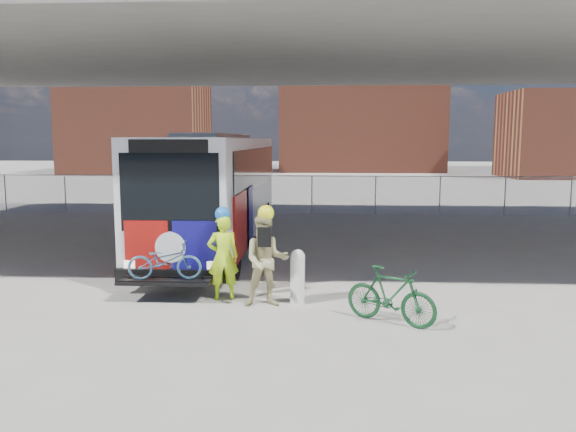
# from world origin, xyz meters

# --- Properties ---
(ground) EXTENTS (160.00, 160.00, 0.00)m
(ground) POSITION_xyz_m (0.00, 0.00, 0.00)
(ground) COLOR #9E9991
(ground) RESTS_ON ground
(bus) EXTENTS (2.67, 12.91, 3.69)m
(bus) POSITION_xyz_m (-2.00, 3.79, 2.11)
(bus) COLOR silver
(bus) RESTS_ON ground
(overpass) EXTENTS (40.00, 16.00, 7.95)m
(overpass) POSITION_xyz_m (0.00, 4.00, 6.54)
(overpass) COLOR #605E59
(overpass) RESTS_ON ground
(chainlink_fence) EXTENTS (30.00, 0.06, 30.00)m
(chainlink_fence) POSITION_xyz_m (0.00, 12.00, 1.42)
(chainlink_fence) COLOR gray
(chainlink_fence) RESTS_ON ground
(brick_buildings) EXTENTS (54.00, 22.00, 12.00)m
(brick_buildings) POSITION_xyz_m (1.23, 48.23, 5.42)
(brick_buildings) COLOR brown
(brick_buildings) RESTS_ON ground
(smokestack) EXTENTS (2.20, 2.20, 25.00)m
(smokestack) POSITION_xyz_m (14.00, 55.00, 12.50)
(smokestack) COLOR brown
(smokestack) RESTS_ON ground
(bollard) EXTENTS (0.31, 0.31, 1.18)m
(bollard) POSITION_xyz_m (0.88, -2.80, 0.63)
(bollard) COLOR white
(bollard) RESTS_ON ground
(cyclist_hivis) EXTENTS (0.77, 0.60, 2.06)m
(cyclist_hivis) POSITION_xyz_m (-0.77, -2.54, 0.99)
(cyclist_hivis) COLOR #C5FF1A
(cyclist_hivis) RESTS_ON ground
(cyclist_tan) EXTENTS (1.05, 0.86, 2.16)m
(cyclist_tan) POSITION_xyz_m (0.23, -3.03, 1.02)
(cyclist_tan) COLOR tan
(cyclist_tan) RESTS_ON ground
(bike_parked) EXTENTS (1.84, 1.40, 1.11)m
(bike_parked) POSITION_xyz_m (2.71, -4.04, 0.55)
(bike_parked) COLOR #144021
(bike_parked) RESTS_ON ground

